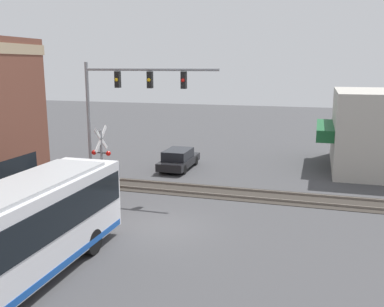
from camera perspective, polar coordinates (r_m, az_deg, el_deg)
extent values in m
plane|color=#424244|center=(19.49, -3.88, -9.87)|extent=(120.00, 120.00, 0.00)
cube|color=#19592D|center=(32.12, 17.34, 3.01)|extent=(6.43, 1.20, 0.80)
cube|color=#194CA5|center=(15.09, -24.08, -15.16)|extent=(11.44, 2.58, 0.24)
cylinder|color=black|center=(17.76, -16.37, -10.82)|extent=(1.00, 2.57, 1.00)
cylinder|color=gray|center=(25.44, -13.55, 3.48)|extent=(0.20, 0.20, 7.33)
cylinder|color=gray|center=(23.51, -5.65, 11.09)|extent=(0.16, 7.67, 0.16)
cube|color=black|center=(24.31, -9.88, 9.70)|extent=(0.30, 0.27, 0.90)
sphere|color=yellow|center=(24.16, -10.06, 9.68)|extent=(0.20, 0.20, 0.20)
cube|color=black|center=(23.52, -5.63, 9.75)|extent=(0.30, 0.27, 0.90)
sphere|color=yellow|center=(23.37, -5.78, 9.74)|extent=(0.20, 0.20, 0.20)
cube|color=black|center=(22.88, -1.10, 9.75)|extent=(0.30, 0.27, 0.90)
sphere|color=red|center=(22.72, -1.23, 9.74)|extent=(0.20, 0.20, 0.20)
cylinder|color=gray|center=(24.79, -11.92, -1.03)|extent=(0.14, 0.14, 3.60)
cube|color=white|center=(24.55, -12.05, 1.93)|extent=(1.41, 0.06, 1.41)
cube|color=white|center=(24.55, -12.05, 1.93)|extent=(1.41, 0.06, 1.41)
cylinder|color=#38383A|center=(24.69, -11.97, 0.10)|extent=(0.08, 0.90, 0.08)
sphere|color=red|center=(24.44, -11.09, 0.01)|extent=(0.28, 0.28, 0.28)
sphere|color=red|center=(24.86, -12.94, 0.13)|extent=(0.28, 0.28, 0.28)
cube|color=#332D28|center=(24.89, 0.92, -4.98)|extent=(2.60, 60.00, 0.03)
cube|color=#6B6056|center=(24.21, 0.47, -5.31)|extent=(0.07, 60.00, 0.15)
cube|color=#6B6056|center=(25.53, 1.36, -4.41)|extent=(0.07, 60.00, 0.15)
cube|color=black|center=(30.04, -1.74, -1.08)|extent=(4.55, 1.80, 0.52)
cube|color=black|center=(29.70, -1.89, -0.08)|extent=(2.50, 1.62, 0.64)
cylinder|color=black|center=(31.39, -0.94, -0.88)|extent=(0.64, 1.82, 0.64)
cylinder|color=black|center=(28.78, -2.61, -2.06)|extent=(0.64, 1.82, 0.64)
cylinder|color=#473828|center=(25.26, -9.98, -3.99)|extent=(0.28, 0.28, 0.80)
cylinder|color=#262D4C|center=(25.08, -10.04, -2.37)|extent=(0.34, 0.34, 0.67)
sphere|color=tan|center=(24.97, -10.08, -1.38)|extent=(0.22, 0.22, 0.22)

